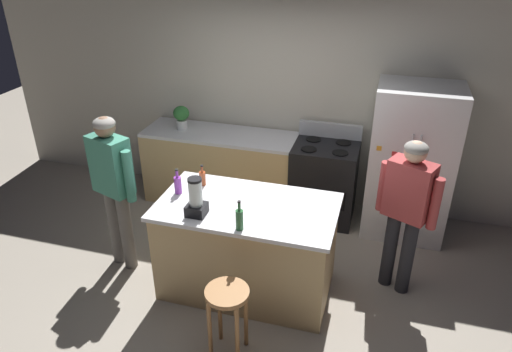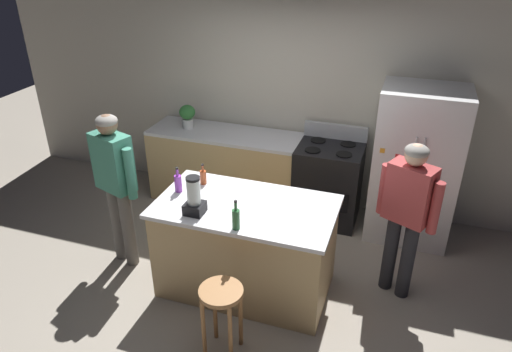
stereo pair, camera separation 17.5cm
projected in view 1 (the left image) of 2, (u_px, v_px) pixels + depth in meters
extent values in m
plane|color=#9E9384|center=(248.00, 286.00, 4.77)|extent=(14.00, 14.00, 0.00)
cube|color=beige|center=(293.00, 99.00, 5.80)|extent=(8.00, 0.10, 2.70)
cube|color=tan|center=(247.00, 249.00, 4.56)|extent=(1.60, 0.88, 0.91)
cube|color=silver|center=(247.00, 207.00, 4.33)|extent=(1.66, 0.94, 0.04)
cube|color=tan|center=(224.00, 169.00, 6.07)|extent=(2.00, 0.64, 0.91)
cube|color=silver|center=(222.00, 135.00, 5.85)|extent=(2.00, 0.64, 0.04)
cube|color=silver|center=(410.00, 163.00, 5.27)|extent=(0.90, 0.70, 1.76)
cylinder|color=#B7BABF|center=(408.00, 169.00, 4.93)|extent=(0.02, 0.02, 0.79)
cylinder|color=#B7BABF|center=(416.00, 170.00, 4.91)|extent=(0.02, 0.02, 0.79)
cube|color=red|center=(413.00, 151.00, 4.84)|extent=(0.05, 0.01, 0.05)
cube|color=red|center=(394.00, 154.00, 4.91)|extent=(0.05, 0.01, 0.05)
cube|color=yellow|center=(401.00, 191.00, 5.08)|extent=(0.05, 0.01, 0.05)
cube|color=orange|center=(379.00, 148.00, 4.93)|extent=(0.05, 0.01, 0.05)
cube|color=black|center=(324.00, 182.00, 5.71)|extent=(0.76, 0.64, 0.95)
cube|color=black|center=(319.00, 199.00, 5.46)|extent=(0.60, 0.01, 0.24)
cube|color=#B7BABF|center=(331.00, 130.00, 5.70)|extent=(0.76, 0.06, 0.18)
cylinder|color=black|center=(309.00, 149.00, 5.41)|extent=(0.18, 0.18, 0.01)
cylinder|color=black|center=(340.00, 153.00, 5.32)|extent=(0.18, 0.18, 0.01)
cylinder|color=black|center=(313.00, 139.00, 5.66)|extent=(0.18, 0.18, 0.01)
cylinder|color=black|center=(344.00, 143.00, 5.57)|extent=(0.18, 0.18, 0.01)
cylinder|color=#66605B|center=(115.00, 226.00, 4.94)|extent=(0.16, 0.16, 0.89)
cylinder|color=#66605B|center=(127.00, 231.00, 4.85)|extent=(0.16, 0.16, 0.89)
cube|color=#3F8C72|center=(110.00, 165.00, 4.55)|extent=(0.45, 0.34, 0.59)
cylinder|color=#3F8C72|center=(95.00, 163.00, 4.70)|extent=(0.11, 0.11, 0.53)
cylinder|color=#3F8C72|center=(129.00, 176.00, 4.45)|extent=(0.11, 0.11, 0.53)
sphere|color=#8C664C|center=(104.00, 127.00, 4.37)|extent=(0.25, 0.25, 0.20)
ellipsoid|color=gray|center=(104.00, 123.00, 4.35)|extent=(0.27, 0.27, 0.12)
cylinder|color=#26262B|center=(407.00, 256.00, 4.53)|extent=(0.17, 0.17, 0.83)
cylinder|color=#26262B|center=(390.00, 249.00, 4.63)|extent=(0.17, 0.17, 0.83)
cube|color=#B23F3F|center=(409.00, 190.00, 4.25)|extent=(0.46, 0.37, 0.56)
cylinder|color=#B23F3F|center=(435.00, 204.00, 4.13)|extent=(0.12, 0.12, 0.50)
cylinder|color=#B23F3F|center=(383.00, 186.00, 4.42)|extent=(0.12, 0.12, 0.50)
sphere|color=#D8AD8C|center=(416.00, 152.00, 4.08)|extent=(0.26, 0.26, 0.20)
ellipsoid|color=gray|center=(416.00, 148.00, 4.06)|extent=(0.28, 0.28, 0.12)
cylinder|color=#9E6B3D|center=(227.00, 293.00, 3.73)|extent=(0.36, 0.36, 0.04)
cylinder|color=#9E6B3D|center=(210.00, 331.00, 3.81)|extent=(0.04, 0.04, 0.63)
cylinder|color=#9E6B3D|center=(237.00, 337.00, 3.76)|extent=(0.04, 0.04, 0.63)
cylinder|color=#9E6B3D|center=(220.00, 311.00, 4.01)|extent=(0.04, 0.04, 0.63)
cylinder|color=#9E6B3D|center=(246.00, 317.00, 3.95)|extent=(0.04, 0.04, 0.63)
cylinder|color=silver|center=(182.00, 124.00, 5.94)|extent=(0.14, 0.14, 0.12)
ellipsoid|color=#337A38|center=(181.00, 113.00, 5.87)|extent=(0.20, 0.20, 0.18)
cube|color=black|center=(197.00, 209.00, 4.16)|extent=(0.17, 0.17, 0.10)
cylinder|color=silver|center=(195.00, 193.00, 4.08)|extent=(0.12, 0.12, 0.24)
cylinder|color=black|center=(195.00, 180.00, 4.02)|extent=(0.12, 0.12, 0.02)
cylinder|color=purple|center=(178.00, 185.00, 4.48)|extent=(0.07, 0.07, 0.17)
cylinder|color=purple|center=(177.00, 174.00, 4.43)|extent=(0.03, 0.03, 0.07)
cylinder|color=black|center=(177.00, 170.00, 4.41)|extent=(0.03, 0.03, 0.02)
cylinder|color=#B24C26|center=(202.00, 178.00, 4.64)|extent=(0.06, 0.06, 0.14)
cylinder|color=#B24C26|center=(202.00, 169.00, 4.59)|extent=(0.02, 0.02, 0.06)
cylinder|color=black|center=(202.00, 166.00, 4.57)|extent=(0.03, 0.03, 0.02)
cylinder|color=#2D6638|center=(239.00, 220.00, 3.94)|extent=(0.07, 0.07, 0.18)
cylinder|color=#2D6638|center=(239.00, 207.00, 3.88)|extent=(0.03, 0.03, 0.08)
cylinder|color=black|center=(239.00, 202.00, 3.85)|extent=(0.03, 0.03, 0.02)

